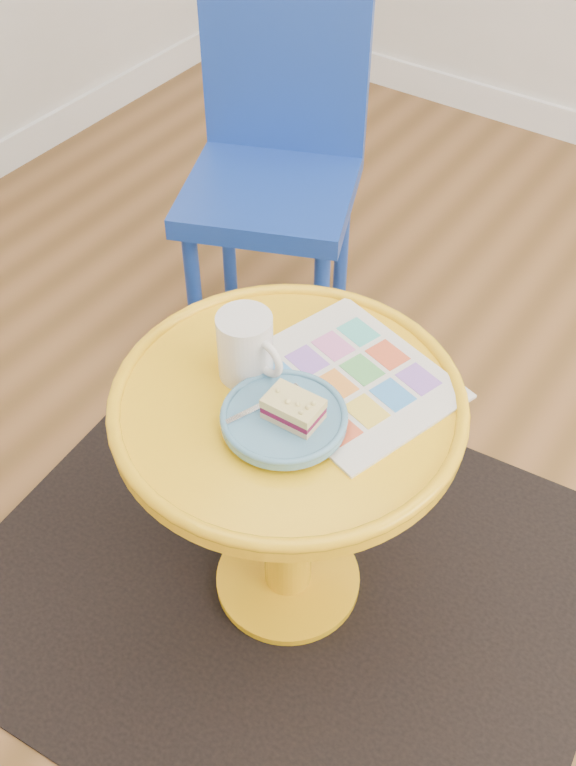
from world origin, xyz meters
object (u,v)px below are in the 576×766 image
Objects in this scene: mug at (246,345)px; side_table at (288,461)px; chair at (276,157)px; newspaper at (349,379)px; plate at (284,419)px.

side_table is at bearing 2.85° from mug.
chair reaches higher than side_table.
side_table is at bearing -104.40° from newspaper.
mug is (-0.09, 0.01, 0.23)m from side_table.
chair is 0.94m from plate.
plate reaches higher than side_table.
chair is 0.84m from newspaper.
side_table is 0.25m from mug.
newspaper is at bearing 58.67° from side_table.
plate is at bearing -61.33° from side_table.
chair reaches higher than mug.
newspaper is 2.45× the size of mug.
mug is at bearing 172.75° from side_table.
newspaper is at bearing 78.99° from plate.
chair is 4.44× the size of plate.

